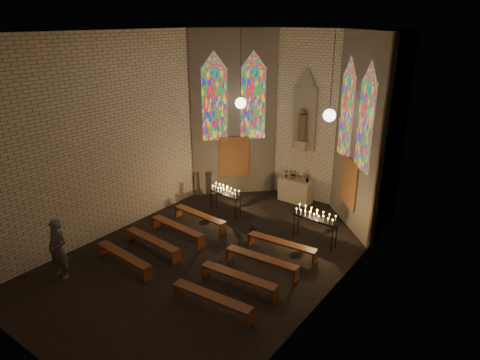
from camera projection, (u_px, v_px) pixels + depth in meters
name	position (u px, v px, depth m)	size (l,w,h in m)	color
floor	(214.00, 254.00, 14.21)	(12.00, 12.00, 0.00)	black
room	(271.00, 125.00, 15.42)	(8.22, 12.43, 7.00)	beige
altar	(295.00, 190.00, 18.13)	(1.40, 0.60, 1.00)	#ADA28D
flower_vase_left	(286.00, 174.00, 18.12)	(0.18, 0.12, 0.34)	#4C723F
flower_vase_center	(294.00, 174.00, 17.89)	(0.40, 0.35, 0.45)	#4C723F
flower_vase_right	(308.00, 178.00, 17.58)	(0.19, 0.15, 0.34)	#4C723F
aisle_flower_pot	(253.00, 228.00, 15.45)	(0.26, 0.26, 0.46)	#4C723F
votive_stand_left	(225.00, 192.00, 16.83)	(1.52, 0.56, 1.09)	black
votive_stand_right	(315.00, 216.00, 14.59)	(1.62, 0.46, 1.17)	black
pew_left_0	(200.00, 216.00, 16.07)	(2.44, 0.52, 0.47)	#5E2F1B
pew_right_0	(282.00, 244.00, 14.09)	(2.44, 0.52, 0.47)	#5E2F1B
pew_left_1	(177.00, 228.00, 15.17)	(2.44, 0.52, 0.47)	#5E2F1B
pew_right_1	(262.00, 259.00, 13.18)	(2.44, 0.52, 0.47)	#5E2F1B
pew_left_2	(152.00, 241.00, 14.27)	(2.44, 0.52, 0.47)	#5E2F1B
pew_right_2	(239.00, 277.00, 12.28)	(2.44, 0.52, 0.47)	#5E2F1B
pew_left_3	(123.00, 256.00, 13.36)	(2.44, 0.52, 0.47)	#5E2F1B
pew_right_3	(212.00, 298.00, 11.38)	(2.44, 0.52, 0.47)	#5E2F1B
visitor	(58.00, 249.00, 12.65)	(0.69, 0.45, 1.88)	#4A4B54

